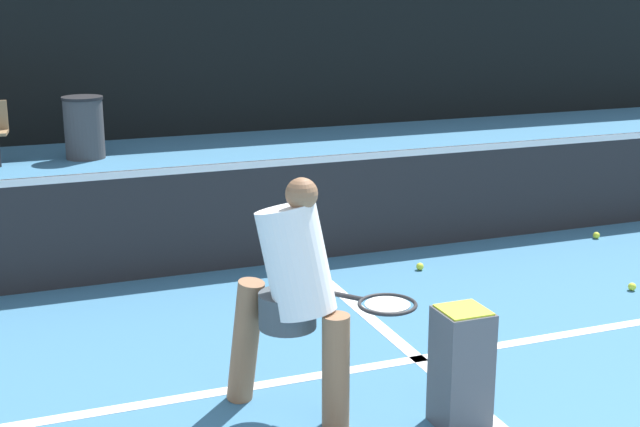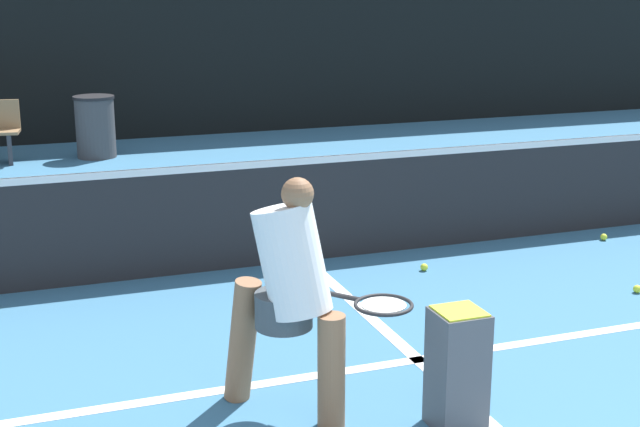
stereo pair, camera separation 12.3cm
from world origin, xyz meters
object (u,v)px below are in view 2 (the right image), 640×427
(parked_car, at_px, (273,73))
(player_practicing, at_px, (290,291))
(trash_bin, at_px, (95,127))
(ball_hopper, at_px, (457,367))

(parked_car, bearing_deg, player_practicing, -106.44)
(trash_bin, bearing_deg, ball_hopper, -83.13)
(ball_hopper, height_order, trash_bin, trash_bin)
(player_practicing, distance_m, ball_hopper, 1.03)
(trash_bin, bearing_deg, parked_car, 50.76)
(player_practicing, xyz_separation_m, ball_hopper, (0.83, -0.47, -0.39))
(player_practicing, bearing_deg, trash_bin, 143.07)
(player_practicing, xyz_separation_m, parked_car, (3.96, 13.42, -0.21))
(ball_hopper, distance_m, parked_car, 14.23)
(player_practicing, bearing_deg, parked_car, 125.07)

